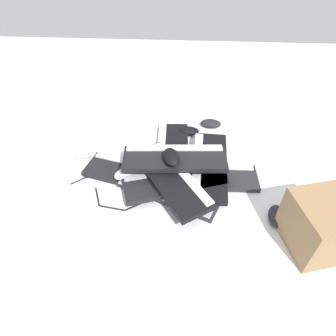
{
  "coord_description": "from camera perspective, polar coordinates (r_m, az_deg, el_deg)",
  "views": [
    {
      "loc": [
        0.99,
        0.07,
        0.95
      ],
      "look_at": [
        0.05,
        0.01,
        0.06
      ],
      "focal_mm": 32.0,
      "sensor_mm": 36.0,
      "label": 1
    }
  ],
  "objects": [
    {
      "name": "mouse_4",
      "position": [
        1.58,
        3.92,
        7.05
      ],
      "size": [
        0.07,
        0.11,
        0.04
      ],
      "primitive_type": "ellipsoid",
      "rotation": [
        0.0,
        0.0,
        4.7
      ],
      "color": "black",
      "rests_on": "ground"
    },
    {
      "name": "mouse_5",
      "position": [
        1.65,
        8.14,
        8.41
      ],
      "size": [
        0.07,
        0.11,
        0.04
      ],
      "primitive_type": "ellipsoid",
      "rotation": [
        0.0,
        0.0,
        1.5
      ],
      "color": "black",
      "rests_on": "ground"
    },
    {
      "name": "keyboard_5",
      "position": [
        1.27,
        1.39,
        -2.48
      ],
      "size": [
        0.28,
        0.46,
        0.03
      ],
      "color": "black",
      "rests_on": "keyboard_0"
    },
    {
      "name": "keyboard_3",
      "position": [
        1.35,
        -6.59,
        -1.07
      ],
      "size": [
        0.26,
        0.46,
        0.03
      ],
      "color": "black",
      "rests_on": "ground"
    },
    {
      "name": "mouse_1",
      "position": [
        1.37,
        7.92,
        3.2
      ],
      "size": [
        0.08,
        0.12,
        0.04
      ],
      "primitive_type": "ellipsoid",
      "rotation": [
        0.0,
        0.0,
        4.59
      ],
      "color": "silver",
      "rests_on": "keyboard_4"
    },
    {
      "name": "keyboard_2",
      "position": [
        1.45,
        0.76,
        3.1
      ],
      "size": [
        0.44,
        0.16,
        0.03
      ],
      "color": "black",
      "rests_on": "ground"
    },
    {
      "name": "ground_plane",
      "position": [
        1.37,
        -0.33,
        -0.43
      ],
      "size": [
        3.2,
        3.2,
        0.0
      ],
      "primitive_type": "plane",
      "color": "silver"
    },
    {
      "name": "keyboard_7",
      "position": [
        1.28,
        1.27,
        1.85
      ],
      "size": [
        0.18,
        0.45,
        0.03
      ],
      "color": "black",
      "rests_on": "keyboard_6"
    },
    {
      "name": "mouse_6",
      "position": [
        1.25,
        20.02,
        -8.59
      ],
      "size": [
        0.12,
        0.08,
        0.04
      ],
      "primitive_type": "ellipsoid",
      "rotation": [
        0.0,
        0.0,
        6.1
      ],
      "color": "black",
      "rests_on": "ground"
    },
    {
      "name": "keyboard_6",
      "position": [
        1.24,
        0.47,
        -1.91
      ],
      "size": [
        0.45,
        0.37,
        0.03
      ],
      "color": "black",
      "rests_on": "keyboard_5"
    },
    {
      "name": "cardboard_box",
      "position": [
        1.18,
        27.77,
        -9.52
      ],
      "size": [
        0.27,
        0.28,
        0.2
      ],
      "primitive_type": "cube",
      "rotation": [
        0.0,
        0.0,
        3.4
      ],
      "color": "olive",
      "rests_on": "ground"
    },
    {
      "name": "mouse_2",
      "position": [
        1.3,
        -7.89,
        -1.04
      ],
      "size": [
        0.11,
        0.13,
        0.04
      ],
      "primitive_type": "ellipsoid",
      "rotation": [
        0.0,
        0.0,
        5.21
      ],
      "color": "#B7B7BC",
      "rests_on": "keyboard_3"
    },
    {
      "name": "keyboard_0",
      "position": [
        1.27,
        0.15,
        -4.27
      ],
      "size": [
        0.31,
        0.46,
        0.03
      ],
      "color": "#232326",
      "rests_on": "ground"
    },
    {
      "name": "cable_0",
      "position": [
        1.31,
        -9.91,
        -3.75
      ],
      "size": [
        0.23,
        0.33,
        0.01
      ],
      "color": "black",
      "rests_on": "ground"
    },
    {
      "name": "mouse_0",
      "position": [
        1.23,
        0.67,
        2.14
      ],
      "size": [
        0.12,
        0.09,
        0.04
      ],
      "primitive_type": "ellipsoid",
      "rotation": [
        0.0,
        0.0,
        0.29
      ],
      "color": "black",
      "rests_on": "keyboard_7"
    },
    {
      "name": "keyboard_4",
      "position": [
        1.35,
        7.83,
        0.47
      ],
      "size": [
        0.45,
        0.18,
        0.03
      ],
      "color": "black",
      "rests_on": "keyboard_1"
    },
    {
      "name": "mouse_3",
      "position": [
        1.5,
        -16.1,
        2.84
      ],
      "size": [
        0.09,
        0.12,
        0.04
      ],
      "primitive_type": "ellipsoid",
      "rotation": [
        0.0,
        0.0,
        1.35
      ],
      "color": "silver",
      "rests_on": "ground"
    },
    {
      "name": "keyboard_1",
      "position": [
        1.34,
        7.48,
        -1.63
      ],
      "size": [
        0.16,
        0.44,
        0.03
      ],
      "color": "#232326",
      "rests_on": "ground"
    }
  ]
}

